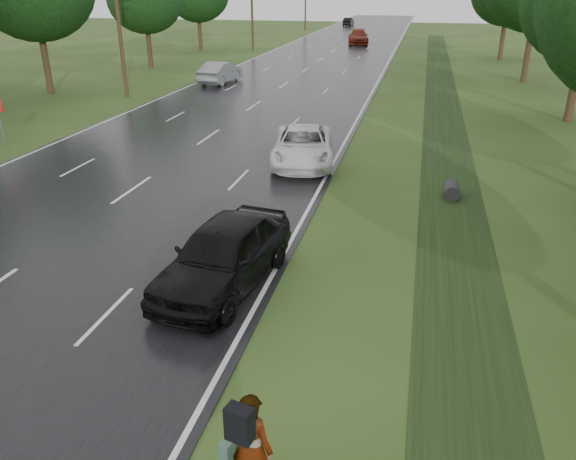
% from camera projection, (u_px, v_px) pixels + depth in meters
% --- Properties ---
extents(road, '(14.00, 180.00, 0.04)m').
position_uv_depth(road, '(316.00, 63.00, 53.76)').
color(road, black).
rests_on(road, ground).
extents(edge_stripe_east, '(0.12, 180.00, 0.01)m').
position_uv_depth(edge_stripe_east, '(387.00, 65.00, 52.35)').
color(edge_stripe_east, silver).
rests_on(edge_stripe_east, road).
extents(edge_stripe_west, '(0.12, 180.00, 0.01)m').
position_uv_depth(edge_stripe_west, '(248.00, 61.00, 55.16)').
color(edge_stripe_west, silver).
rests_on(edge_stripe_west, road).
extents(center_line, '(0.12, 180.00, 0.01)m').
position_uv_depth(center_line, '(316.00, 63.00, 53.75)').
color(center_line, silver).
rests_on(center_line, road).
extents(drainage_ditch, '(2.20, 120.00, 0.56)m').
position_uv_depth(drainage_ditch, '(445.00, 137.00, 27.93)').
color(drainage_ditch, black).
rests_on(drainage_ditch, ground).
extents(utility_pole_mid, '(1.60, 0.26, 10.00)m').
position_uv_depth(utility_pole_mid, '(118.00, 15.00, 35.77)').
color(utility_pole_mid, '#3C2818').
rests_on(utility_pole_mid, ground).
extents(utility_pole_far, '(1.60, 0.26, 10.00)m').
position_uv_depth(utility_pole_far, '(252.00, 1.00, 62.51)').
color(utility_pole_far, '#3C2818').
rests_on(utility_pole_far, ground).
extents(pedestrian, '(0.90, 0.90, 1.88)m').
position_uv_depth(pedestrian, '(249.00, 446.00, 8.04)').
color(pedestrian, '#A5998C').
rests_on(pedestrian, ground).
extents(white_pickup, '(3.34, 5.69, 1.49)m').
position_uv_depth(white_pickup, '(303.00, 146.00, 23.60)').
color(white_pickup, white).
rests_on(white_pickup, road).
extents(dark_sedan, '(2.71, 5.24, 1.71)m').
position_uv_depth(dark_sedan, '(224.00, 254.00, 13.91)').
color(dark_sedan, black).
rests_on(dark_sedan, road).
extents(silver_sedan, '(2.12, 4.97, 1.59)m').
position_uv_depth(silver_sedan, '(220.00, 72.00, 42.72)').
color(silver_sedan, gray).
rests_on(silver_sedan, road).
extents(far_car_red, '(3.27, 6.20, 1.71)m').
position_uv_depth(far_car_red, '(358.00, 37.00, 70.17)').
color(far_car_red, '#67190B').
rests_on(far_car_red, road).
extents(far_car_dark, '(1.58, 4.19, 1.37)m').
position_uv_depth(far_car_dark, '(349.00, 22.00, 100.85)').
color(far_car_dark, black).
rests_on(far_car_dark, road).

